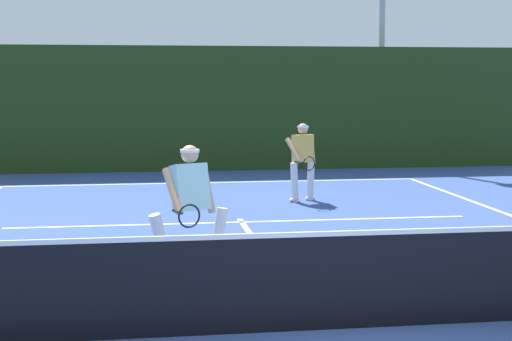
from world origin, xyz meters
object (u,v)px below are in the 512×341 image
at_px(player_near, 190,204).
at_px(player_far, 303,159).
at_px(light_pole, 382,1).
at_px(tennis_ball, 365,250).

height_order(player_near, player_far, player_near).
bearing_deg(light_pole, player_far, -118.91).
height_order(player_far, tennis_ball, player_far).
bearing_deg(player_near, player_far, -136.22).
relative_size(player_far, light_pole, 0.20).
distance_m(player_far, light_pole, 8.76).
xyz_separation_m(player_near, light_pole, (6.48, 12.74, 3.88)).
distance_m(player_near, player_far, 6.47).
bearing_deg(light_pole, tennis_ball, -108.25).
height_order(player_far, light_pole, light_pole).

